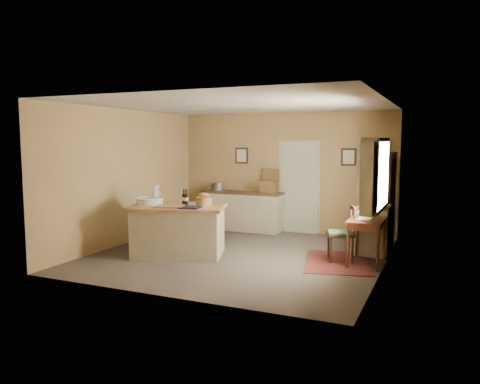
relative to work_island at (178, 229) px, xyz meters
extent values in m
plane|color=#50463D|center=(1.02, 0.45, -0.48)|extent=(5.00, 5.00, 0.00)
cube|color=#9A7848|center=(1.02, 2.95, 0.87)|extent=(5.00, 0.10, 2.70)
cube|color=#9A7848|center=(1.02, -2.05, 0.87)|extent=(5.00, 0.10, 2.70)
cube|color=#9A7848|center=(-1.48, 0.45, 0.87)|extent=(0.10, 5.00, 2.70)
cube|color=#9A7848|center=(3.52, 0.45, 0.87)|extent=(0.10, 5.00, 2.70)
plane|color=silver|center=(1.02, 0.45, 2.22)|extent=(5.00, 5.00, 0.00)
cube|color=#ADB598|center=(1.37, 2.92, 0.57)|extent=(0.97, 0.06, 2.11)
cube|color=black|center=(-0.03, 2.93, 1.24)|extent=(0.32, 0.02, 0.38)
cube|color=beige|center=(-0.03, 2.92, 1.24)|extent=(0.24, 0.01, 0.30)
cube|color=black|center=(2.47, 2.93, 1.24)|extent=(0.32, 0.02, 0.38)
cube|color=beige|center=(2.47, 2.92, 1.24)|extent=(0.24, 0.01, 0.30)
cube|color=#B6AE92|center=(3.40, 0.25, 0.54)|extent=(0.25, 1.32, 0.06)
cube|color=#B6AE92|center=(3.40, 0.25, 1.60)|extent=(0.25, 1.32, 0.06)
cube|color=white|center=(3.52, 0.25, 1.07)|extent=(0.01, 1.20, 1.00)
cube|color=#B6AE92|center=(3.48, -0.57, 1.07)|extent=(0.04, 0.35, 1.00)
cube|color=#B6AE92|center=(3.48, 1.07, 1.07)|extent=(0.04, 0.35, 1.00)
cube|color=#B6AE92|center=(0.01, 0.00, -0.06)|extent=(1.77, 1.40, 0.85)
cube|color=#A37852|center=(0.01, 0.00, 0.40)|extent=(1.91, 1.54, 0.06)
cylinder|color=white|center=(-0.54, -0.08, 0.48)|extent=(0.48, 0.48, 0.11)
cube|color=#A37852|center=(0.00, -0.28, 0.44)|extent=(0.56, 0.47, 0.03)
cube|color=black|center=(0.36, -0.21, 0.44)|extent=(0.42, 0.35, 0.02)
cylinder|color=brown|center=(0.40, 0.24, 0.50)|extent=(0.29, 0.29, 0.14)
cylinder|color=black|center=(0.07, 0.10, 0.57)|extent=(0.07, 0.07, 0.29)
cylinder|color=black|center=(0.14, 0.07, 0.57)|extent=(0.07, 0.07, 0.29)
cube|color=#B6AE92|center=(0.11, 2.65, -0.06)|extent=(1.84, 0.51, 0.85)
cube|color=#332319|center=(0.11, 2.65, 0.39)|extent=(1.88, 0.54, 0.05)
cube|color=#553B19|center=(0.76, 2.65, 0.56)|extent=(0.37, 0.28, 0.28)
cylinder|color=#59544F|center=(-0.53, 2.65, 0.51)|extent=(0.31, 0.31, 0.18)
cube|color=#4E1816|center=(2.77, 0.65, -0.48)|extent=(1.43, 1.81, 0.01)
cube|color=#3B1C12|center=(3.22, 0.75, 0.27)|extent=(0.56, 0.91, 0.03)
cube|color=#3B1C12|center=(3.22, 0.75, 0.20)|extent=(0.50, 0.85, 0.10)
cube|color=silver|center=(3.17, 0.75, 0.29)|extent=(0.22, 0.30, 0.01)
cylinder|color=black|center=(3.32, 1.01, 0.31)|extent=(0.05, 0.05, 0.05)
cylinder|color=#3B1C12|center=(2.98, 0.34, -0.12)|extent=(0.04, 0.04, 0.72)
cylinder|color=#3B1C12|center=(3.46, 0.34, -0.12)|extent=(0.04, 0.04, 0.72)
cylinder|color=#3B1C12|center=(2.98, 1.17, -0.12)|extent=(0.04, 0.04, 0.72)
cylinder|color=#3B1C12|center=(3.46, 1.17, -0.12)|extent=(0.04, 0.04, 0.72)
cube|color=#B6AE92|center=(3.22, 1.70, -0.06)|extent=(0.56, 1.02, 0.85)
cube|color=#332319|center=(3.22, 1.70, 0.39)|extent=(0.59, 1.06, 0.05)
cylinder|color=silver|center=(3.19, 1.54, 0.46)|extent=(0.24, 0.24, 0.09)
cube|color=black|center=(3.33, 1.83, 0.44)|extent=(0.31, 0.04, 1.85)
cube|color=black|center=(3.33, 2.63, 0.44)|extent=(0.31, 0.04, 1.85)
cube|color=black|center=(3.48, 2.23, 0.44)|extent=(0.02, 0.83, 1.85)
cube|color=black|center=(3.33, 2.23, -0.44)|extent=(0.31, 0.79, 0.03)
cube|color=black|center=(3.33, 2.23, 0.03)|extent=(0.31, 0.79, 0.03)
cube|color=black|center=(3.33, 2.23, 0.49)|extent=(0.31, 0.79, 0.03)
cube|color=black|center=(3.33, 2.23, 0.86)|extent=(0.31, 0.79, 0.03)
cube|color=black|center=(3.33, 2.23, 1.23)|extent=(0.31, 0.79, 0.03)
cylinder|color=white|center=(3.33, 2.23, 0.55)|extent=(0.12, 0.12, 0.11)
camera|label=1|loc=(4.39, -7.17, 1.58)|focal=35.00mm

